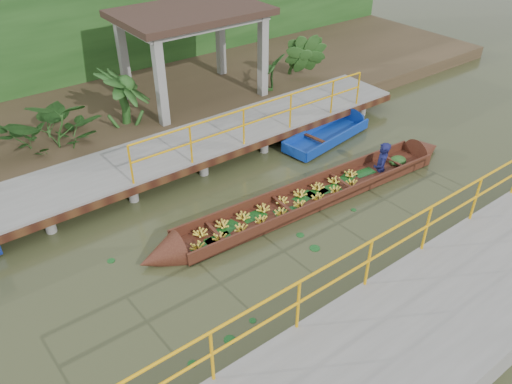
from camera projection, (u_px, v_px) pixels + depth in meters
ground at (231, 241)px, 10.84m from camera, size 80.00×80.00×0.00m
land_strip at (95, 113)px, 15.67m from camera, size 30.00×8.00×0.45m
far_dock at (156, 159)px, 12.84m from camera, size 16.00×2.06×1.66m
near_dock at (421, 333)px, 8.40m from camera, size 18.00×2.40×1.73m
pavilion at (191, 22)px, 14.91m from camera, size 4.40×3.00×3.00m
foliage_backdrop at (56, 38)px, 16.32m from camera, size 30.00×0.80×4.00m
vendor_boat at (323, 189)px, 12.16m from camera, size 9.03×1.40×1.96m
moored_blue_boat at (343, 127)px, 15.04m from camera, size 3.51×1.37×0.81m
tropical_plants at (123, 108)px, 13.71m from camera, size 14.21×1.21×1.51m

